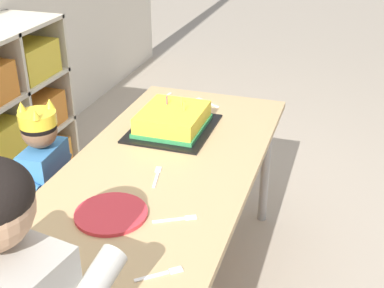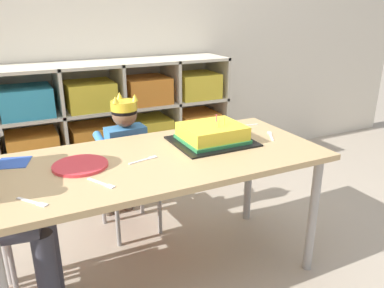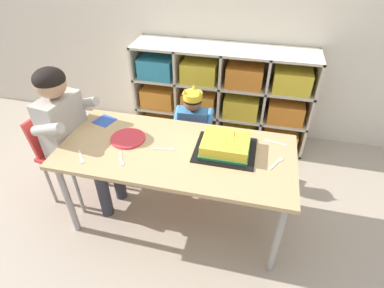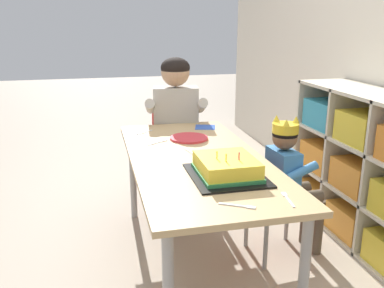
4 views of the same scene
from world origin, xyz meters
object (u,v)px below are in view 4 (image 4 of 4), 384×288
(adult_helper_seated, at_px, (176,118))
(fork_beside_plate_stack, at_px, (287,198))
(activity_table, at_px, (196,168))
(paper_plate_stack, at_px, (189,138))
(fork_by_napkin, at_px, (240,206))
(classroom_chair_adult_side, at_px, (176,143))
(birthday_cake_on_tray, at_px, (227,168))
(fork_at_table_front_edge, at_px, (144,133))
(classroom_chair_blue, at_px, (270,199))
(child_with_crown, at_px, (289,172))
(fork_near_cake_tray, at_px, (156,143))
(fork_scattered_mid_table, at_px, (191,152))

(adult_helper_seated, bearing_deg, fork_beside_plate_stack, -73.25)
(activity_table, height_order, paper_plate_stack, paper_plate_stack)
(activity_table, height_order, fork_by_napkin, fork_by_napkin)
(classroom_chair_adult_side, bearing_deg, birthday_cake_on_tray, -80.64)
(adult_helper_seated, relative_size, fork_beside_plate_stack, 7.58)
(paper_plate_stack, xyz_separation_m, fork_at_table_front_edge, (-0.20, -0.24, -0.00))
(classroom_chair_blue, distance_m, child_with_crown, 0.18)
(birthday_cake_on_tray, distance_m, fork_beside_plate_stack, 0.33)
(child_with_crown, bearing_deg, fork_near_cake_tray, 64.48)
(fork_scattered_mid_table, bearing_deg, fork_beside_plate_stack, -173.36)
(paper_plate_stack, height_order, fork_beside_plate_stack, paper_plate_stack)
(adult_helper_seated, height_order, fork_near_cake_tray, adult_helper_seated)
(child_with_crown, xyz_separation_m, fork_near_cake_tray, (-0.28, -0.68, 0.13))
(child_with_crown, bearing_deg, fork_beside_plate_stack, 149.02)
(activity_table, relative_size, adult_helper_seated, 1.38)
(fork_by_napkin, bearing_deg, fork_scattered_mid_table, -58.09)
(birthday_cake_on_tray, relative_size, fork_near_cake_tray, 2.95)
(adult_helper_seated, xyz_separation_m, paper_plate_stack, (0.41, -0.01, -0.02))
(paper_plate_stack, bearing_deg, fork_scattered_mid_table, -10.43)
(classroom_chair_blue, xyz_separation_m, paper_plate_stack, (-0.32, -0.38, 0.28))
(child_with_crown, distance_m, fork_by_napkin, 0.81)
(paper_plate_stack, bearing_deg, child_with_crown, 56.82)
(activity_table, distance_m, classroom_chair_blue, 0.47)
(fork_beside_plate_stack, bearing_deg, fork_near_cake_tray, -148.27)
(adult_helper_seated, bearing_deg, activity_table, -84.05)
(classroom_chair_adult_side, bearing_deg, child_with_crown, -51.91)
(fork_by_napkin, bearing_deg, birthday_cake_on_tray, -69.19)
(fork_by_napkin, height_order, fork_scattered_mid_table, same)
(fork_near_cake_tray, relative_size, fork_at_table_front_edge, 1.13)
(activity_table, height_order, birthday_cake_on_tray, birthday_cake_on_tray)
(classroom_chair_blue, xyz_separation_m, fork_at_table_front_edge, (-0.52, -0.62, 0.28))
(fork_near_cake_tray, xyz_separation_m, fork_at_table_front_edge, (-0.24, -0.04, 0.00))
(birthday_cake_on_tray, bearing_deg, child_with_crown, 123.39)
(activity_table, height_order, child_with_crown, child_with_crown)
(fork_near_cake_tray, xyz_separation_m, fork_by_napkin, (0.89, 0.18, 0.00))
(birthday_cake_on_tray, height_order, fork_by_napkin, birthday_cake_on_tray)
(classroom_chair_blue, height_order, child_with_crown, child_with_crown)
(classroom_chair_blue, relative_size, birthday_cake_on_tray, 1.60)
(child_with_crown, bearing_deg, activity_table, 87.73)
(fork_by_napkin, bearing_deg, fork_near_cake_tray, -49.05)
(fork_scattered_mid_table, distance_m, fork_beside_plate_stack, 0.69)
(classroom_chair_adult_side, height_order, fork_by_napkin, classroom_chair_adult_side)
(adult_helper_seated, height_order, fork_by_napkin, adult_helper_seated)
(paper_plate_stack, relative_size, fork_by_napkin, 1.73)
(classroom_chair_blue, relative_size, adult_helper_seated, 0.56)
(classroom_chair_adult_side, bearing_deg, fork_by_napkin, -82.57)
(activity_table, bearing_deg, fork_at_table_front_edge, -158.97)
(fork_scattered_mid_table, bearing_deg, activity_table, 175.98)
(fork_at_table_front_edge, bearing_deg, paper_plate_stack, -78.17)
(fork_at_table_front_edge, bearing_deg, child_with_crown, -74.11)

